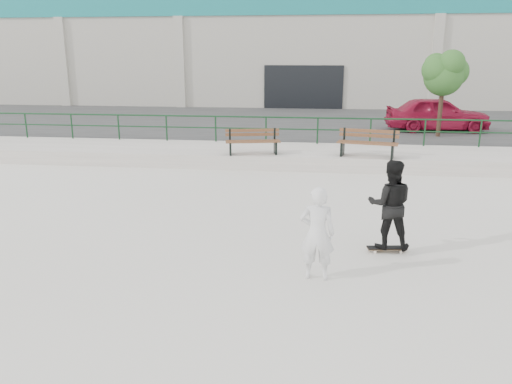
# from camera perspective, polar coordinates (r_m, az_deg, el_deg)

# --- Properties ---
(ground) EXTENTS (120.00, 120.00, 0.00)m
(ground) POSITION_cam_1_polar(r_m,az_deg,el_deg) (9.37, 0.26, -8.73)
(ground) COLOR beige
(ground) RESTS_ON ground
(ledge) EXTENTS (30.00, 3.00, 0.50)m
(ledge) POSITION_cam_1_polar(r_m,az_deg,el_deg) (18.37, 3.82, 4.13)
(ledge) COLOR #B6AFA6
(ledge) RESTS_ON ground
(parking_strip) EXTENTS (60.00, 14.00, 0.50)m
(parking_strip) POSITION_cam_1_polar(r_m,az_deg,el_deg) (26.75, 4.92, 7.66)
(parking_strip) COLOR #343434
(parking_strip) RESTS_ON ground
(railing) EXTENTS (28.00, 0.06, 1.03)m
(railing) POSITION_cam_1_polar(r_m,az_deg,el_deg) (19.49, 4.10, 7.74)
(railing) COLOR #163D20
(railing) RESTS_ON ledge
(commercial_building) EXTENTS (44.20, 16.33, 8.00)m
(commercial_building) POSITION_cam_1_polar(r_m,az_deg,el_deg) (40.50, 5.92, 16.38)
(commercial_building) COLOR #B0AB9E
(commercial_building) RESTS_ON ground
(bench_left) EXTENTS (1.95, 0.92, 0.87)m
(bench_left) POSITION_cam_1_polar(r_m,az_deg,el_deg) (17.34, -0.37, 5.78)
(bench_left) COLOR #5B2E1F
(bench_left) RESTS_ON ledge
(bench_right) EXTENTS (2.07, 0.98, 0.92)m
(bench_right) POSITION_cam_1_polar(r_m,az_deg,el_deg) (17.28, 12.64, 5.46)
(bench_right) COLOR #5B2E1F
(bench_right) RESTS_ON ledge
(tree) EXTENTS (1.99, 1.77, 3.54)m
(tree) POSITION_cam_1_polar(r_m,az_deg,el_deg) (22.36, 20.74, 12.72)
(tree) COLOR #402D20
(tree) RESTS_ON parking_strip
(red_car) EXTENTS (4.58, 2.06, 1.53)m
(red_car) POSITION_cam_1_polar(r_m,az_deg,el_deg) (24.13, 20.00, 8.39)
(red_car) COLOR maroon
(red_car) RESTS_ON parking_strip
(skateboard) EXTENTS (0.80, 0.31, 0.09)m
(skateboard) POSITION_cam_1_polar(r_m,az_deg,el_deg) (10.43, 14.72, -6.23)
(skateboard) COLOR black
(skateboard) RESTS_ON ground
(standing_skater) EXTENTS (0.90, 0.72, 1.79)m
(standing_skater) POSITION_cam_1_polar(r_m,az_deg,el_deg) (10.14, 15.07, -1.40)
(standing_skater) COLOR black
(standing_skater) RESTS_ON skateboard
(seated_skater) EXTENTS (0.63, 0.43, 1.68)m
(seated_skater) POSITION_cam_1_polar(r_m,az_deg,el_deg) (8.73, 7.01, -4.73)
(seated_skater) COLOR silver
(seated_skater) RESTS_ON ground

